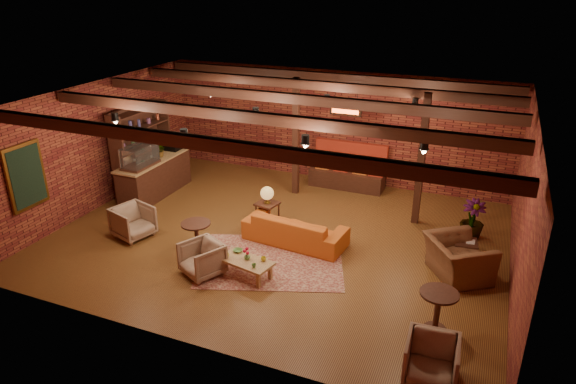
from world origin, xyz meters
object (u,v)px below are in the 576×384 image
at_px(round_table_right, 438,305).
at_px(side_table_lamp, 267,196).
at_px(side_table_book, 466,243).
at_px(armchair_a, 133,220).
at_px(armchair_far, 432,358).
at_px(round_table_left, 196,232).
at_px(sofa, 295,229).
at_px(coffee_table, 246,262).
at_px(armchair_right, 459,252).
at_px(armchair_b, 202,257).
at_px(plant_tall, 478,181).

bearing_deg(round_table_right, side_table_lamp, 149.56).
distance_m(side_table_lamp, side_table_book, 4.57).
relative_size(armchair_a, armchair_far, 1.04).
bearing_deg(round_table_left, sofa, 32.01).
distance_m(sofa, round_table_left, 2.19).
height_order(coffee_table, round_table_right, round_table_right).
relative_size(round_table_left, armchair_far, 0.85).
relative_size(sofa, armchair_a, 2.84).
distance_m(armchair_right, armchair_far, 3.16).
relative_size(side_table_book, armchair_far, 0.68).
bearing_deg(coffee_table, sofa, 77.18).
relative_size(sofa, round_table_right, 3.07).
xyz_separation_m(sofa, round_table_right, (3.37, -1.99, 0.17)).
xyz_separation_m(coffee_table, round_table_left, (-1.47, 0.54, 0.12)).
xyz_separation_m(coffee_table, armchair_right, (3.91, 1.64, 0.20)).
xyz_separation_m(armchair_b, round_table_right, (4.61, -0.03, 0.12)).
xyz_separation_m(coffee_table, side_table_book, (4.01, 2.21, 0.14)).
bearing_deg(armchair_far, armchair_a, 160.50).
xyz_separation_m(armchair_a, armchair_b, (2.33, -0.81, -0.03)).
distance_m(sofa, side_table_lamp, 1.17).
bearing_deg(armchair_b, round_table_left, 155.02).
distance_m(side_table_lamp, round_table_right, 5.01).
bearing_deg(coffee_table, plant_tall, 40.17).
height_order(armchair_a, armchair_right, armchair_right).
relative_size(side_table_lamp, armchair_right, 0.82).
relative_size(armchair_far, plant_tall, 0.28).
bearing_deg(coffee_table, armchair_a, 170.27).
distance_m(round_table_left, armchair_far, 5.69).
xyz_separation_m(coffee_table, round_table_right, (3.76, -0.29, 0.17)).
xyz_separation_m(armchair_a, round_table_right, (6.94, -0.84, 0.10)).
height_order(sofa, plant_tall, plant_tall).
distance_m(armchair_a, armchair_right, 7.17).
bearing_deg(coffee_table, side_table_lamp, 103.80).
bearing_deg(armchair_a, armchair_right, -64.23).
height_order(side_table_lamp, armchair_b, side_table_lamp).
distance_m(coffee_table, armchair_far, 4.13).
relative_size(coffee_table, armchair_far, 1.51).
height_order(round_table_left, side_table_book, round_table_left).
height_order(round_table_left, plant_tall, plant_tall).
distance_m(armchair_right, plant_tall, 1.99).
relative_size(round_table_left, armchair_right, 0.55).
xyz_separation_m(round_table_left, armchair_a, (-1.71, 0.01, -0.04)).
bearing_deg(round_table_right, armchair_a, 173.13).
height_order(coffee_table, plant_tall, plant_tall).
bearing_deg(plant_tall, sofa, -154.83).
bearing_deg(sofa, round_table_left, 37.42).
bearing_deg(side_table_book, round_table_right, -95.64).
height_order(round_table_left, round_table_right, round_table_right).
distance_m(coffee_table, armchair_right, 4.24).
xyz_separation_m(sofa, armchair_far, (3.45, -3.21, 0.05)).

